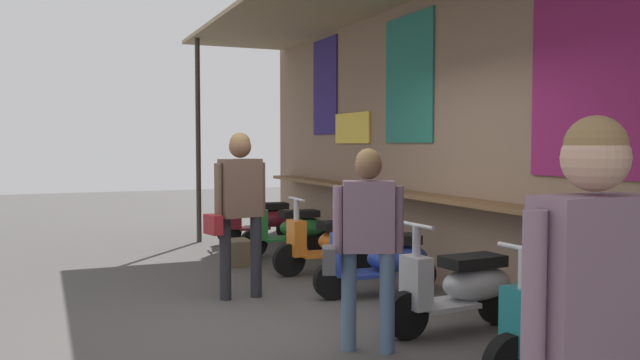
{
  "coord_description": "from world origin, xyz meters",
  "views": [
    {
      "loc": [
        5.42,
        -2.26,
        1.63
      ],
      "look_at": [
        -2.1,
        0.94,
        1.17
      ],
      "focal_mm": 36.68,
      "sensor_mm": 36.0,
      "label": 1
    }
  ],
  "objects_px": {
    "scooter_maroon": "(264,219)",
    "shopper_passing": "(366,230)",
    "scooter_orange": "(332,242)",
    "merchandise_crate": "(236,252)",
    "scooter_green": "(292,228)",
    "scooter_teal": "(576,325)",
    "scooter_silver": "(462,286)",
    "shopper_browsing": "(239,197)",
    "shopper_with_handbag": "(595,308)",
    "scooter_blue": "(383,260)"
  },
  "relations": [
    {
      "from": "scooter_silver",
      "to": "shopper_passing",
      "type": "bearing_deg",
      "value": 6.46
    },
    {
      "from": "shopper_with_handbag",
      "to": "merchandise_crate",
      "type": "height_order",
      "value": "shopper_with_handbag"
    },
    {
      "from": "shopper_passing",
      "to": "merchandise_crate",
      "type": "height_order",
      "value": "shopper_passing"
    },
    {
      "from": "scooter_green",
      "to": "scooter_teal",
      "type": "xyz_separation_m",
      "value": [
        5.54,
        -0.0,
        0.0
      ]
    },
    {
      "from": "scooter_silver",
      "to": "scooter_maroon",
      "type": "bearing_deg",
      "value": -93.69
    },
    {
      "from": "scooter_silver",
      "to": "shopper_passing",
      "type": "relative_size",
      "value": 0.88
    },
    {
      "from": "scooter_blue",
      "to": "shopper_passing",
      "type": "distance_m",
      "value": 1.99
    },
    {
      "from": "scooter_maroon",
      "to": "shopper_passing",
      "type": "height_order",
      "value": "shopper_passing"
    },
    {
      "from": "scooter_orange",
      "to": "merchandise_crate",
      "type": "bearing_deg",
      "value": -47.15
    },
    {
      "from": "scooter_blue",
      "to": "scooter_silver",
      "type": "bearing_deg",
      "value": 94.17
    },
    {
      "from": "scooter_maroon",
      "to": "scooter_orange",
      "type": "height_order",
      "value": "same"
    },
    {
      "from": "scooter_green",
      "to": "scooter_blue",
      "type": "bearing_deg",
      "value": 92.0
    },
    {
      "from": "scooter_silver",
      "to": "scooter_teal",
      "type": "xyz_separation_m",
      "value": [
        1.32,
        0.0,
        0.0
      ]
    },
    {
      "from": "scooter_green",
      "to": "shopper_passing",
      "type": "xyz_separation_m",
      "value": [
        4.4,
        -1.03,
        0.57
      ]
    },
    {
      "from": "scooter_orange",
      "to": "shopper_with_handbag",
      "type": "relative_size",
      "value": 0.81
    },
    {
      "from": "merchandise_crate",
      "to": "scooter_orange",
      "type": "bearing_deg",
      "value": 43.53
    },
    {
      "from": "scooter_blue",
      "to": "merchandise_crate",
      "type": "relative_size",
      "value": 3.14
    },
    {
      "from": "scooter_green",
      "to": "scooter_silver",
      "type": "xyz_separation_m",
      "value": [
        4.21,
        -0.0,
        0.0
      ]
    },
    {
      "from": "scooter_orange",
      "to": "shopper_browsing",
      "type": "bearing_deg",
      "value": 30.28
    },
    {
      "from": "shopper_passing",
      "to": "scooter_silver",
      "type": "bearing_deg",
      "value": 122.96
    },
    {
      "from": "scooter_maroon",
      "to": "shopper_with_handbag",
      "type": "bearing_deg",
      "value": 83.67
    },
    {
      "from": "scooter_silver",
      "to": "scooter_teal",
      "type": "height_order",
      "value": "same"
    },
    {
      "from": "scooter_blue",
      "to": "scooter_teal",
      "type": "distance_m",
      "value": 2.74
    },
    {
      "from": "scooter_green",
      "to": "shopper_with_handbag",
      "type": "height_order",
      "value": "shopper_with_handbag"
    },
    {
      "from": "scooter_silver",
      "to": "scooter_teal",
      "type": "relative_size",
      "value": 1.0
    },
    {
      "from": "shopper_with_handbag",
      "to": "scooter_maroon",
      "type": "bearing_deg",
      "value": -9.91
    },
    {
      "from": "scooter_blue",
      "to": "merchandise_crate",
      "type": "height_order",
      "value": "scooter_blue"
    },
    {
      "from": "scooter_orange",
      "to": "scooter_blue",
      "type": "relative_size",
      "value": 1.0
    },
    {
      "from": "scooter_maroon",
      "to": "shopper_browsing",
      "type": "xyz_separation_m",
      "value": [
        3.62,
        -1.45,
        0.69
      ]
    },
    {
      "from": "scooter_green",
      "to": "scooter_blue",
      "type": "xyz_separation_m",
      "value": [
        2.79,
        -0.0,
        0.0
      ]
    },
    {
      "from": "shopper_browsing",
      "to": "merchandise_crate",
      "type": "distance_m",
      "value": 2.15
    },
    {
      "from": "shopper_with_handbag",
      "to": "scooter_silver",
      "type": "bearing_deg",
      "value": -27.17
    },
    {
      "from": "scooter_maroon",
      "to": "shopper_passing",
      "type": "distance_m",
      "value": 5.83
    },
    {
      "from": "scooter_green",
      "to": "shopper_passing",
      "type": "bearing_deg",
      "value": 78.8
    },
    {
      "from": "scooter_orange",
      "to": "shopper_passing",
      "type": "xyz_separation_m",
      "value": [
        2.96,
        -1.03,
        0.57
      ]
    },
    {
      "from": "scooter_silver",
      "to": "merchandise_crate",
      "type": "height_order",
      "value": "scooter_silver"
    },
    {
      "from": "merchandise_crate",
      "to": "scooter_silver",
      "type": "bearing_deg",
      "value": 14.28
    },
    {
      "from": "scooter_blue",
      "to": "shopper_browsing",
      "type": "relative_size",
      "value": 0.8
    },
    {
      "from": "scooter_green",
      "to": "shopper_browsing",
      "type": "bearing_deg",
      "value": 59.86
    },
    {
      "from": "shopper_browsing",
      "to": "scooter_blue",
      "type": "bearing_deg",
      "value": 60.06
    },
    {
      "from": "shopper_with_handbag",
      "to": "shopper_browsing",
      "type": "xyz_separation_m",
      "value": [
        -4.91,
        0.13,
        0.01
      ]
    },
    {
      "from": "scooter_teal",
      "to": "shopper_passing",
      "type": "bearing_deg",
      "value": -51.05
    },
    {
      "from": "scooter_maroon",
      "to": "shopper_browsing",
      "type": "bearing_deg",
      "value": 72.33
    },
    {
      "from": "scooter_blue",
      "to": "shopper_browsing",
      "type": "bearing_deg",
      "value": -13.93
    },
    {
      "from": "shopper_passing",
      "to": "merchandise_crate",
      "type": "xyz_separation_m",
      "value": [
        -3.97,
        0.07,
        -0.79
      ]
    },
    {
      "from": "scooter_silver",
      "to": "merchandise_crate",
      "type": "xyz_separation_m",
      "value": [
        -3.78,
        -0.96,
        -0.22
      ]
    },
    {
      "from": "scooter_maroon",
      "to": "shopper_with_handbag",
      "type": "xyz_separation_m",
      "value": [
        8.53,
        -1.59,
        0.67
      ]
    },
    {
      "from": "scooter_silver",
      "to": "shopper_browsing",
      "type": "distance_m",
      "value": 2.49
    },
    {
      "from": "scooter_blue",
      "to": "scooter_silver",
      "type": "xyz_separation_m",
      "value": [
        1.42,
        0.0,
        0.0
      ]
    },
    {
      "from": "shopper_with_handbag",
      "to": "shopper_passing",
      "type": "distance_m",
      "value": 2.88
    }
  ]
}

